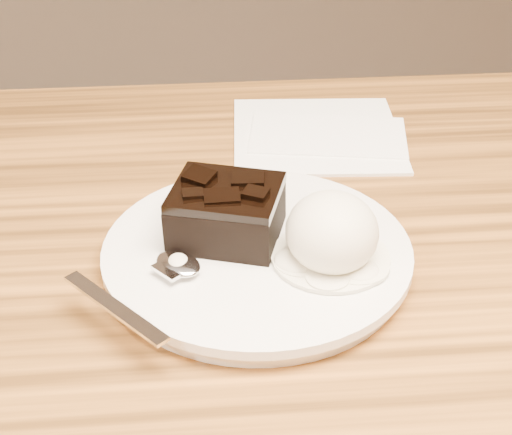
{
  "coord_description": "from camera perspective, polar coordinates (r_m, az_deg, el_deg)",
  "views": [
    {
      "loc": [
        -0.08,
        -0.47,
        1.12
      ],
      "look_at": [
        -0.04,
        0.05,
        0.79
      ],
      "focal_mm": 56.37,
      "sensor_mm": 36.0,
      "label": 1
    }
  ],
  "objects": [
    {
      "name": "crumb_a",
      "position": [
        0.6,
        3.34,
        -3.2
      ],
      "size": [
        0.01,
        0.01,
        0.0
      ],
      "primitive_type": "cube",
      "rotation": [
        0.0,
        0.0,
        0.95
      ],
      "color": "black",
      "rests_on": "plate"
    },
    {
      "name": "spoon",
      "position": [
        0.59,
        -5.53,
        -3.43
      ],
      "size": [
        0.12,
        0.14,
        0.01
      ],
      "primitive_type": null,
      "rotation": [
        0.0,
        0.0,
        0.72
      ],
      "color": "silver",
      "rests_on": "plate"
    },
    {
      "name": "ice_cream_scoop",
      "position": [
        0.59,
        5.41,
        -1.03
      ],
      "size": [
        0.07,
        0.07,
        0.06
      ],
      "primitive_type": "ellipsoid",
      "color": "silver",
      "rests_on": "plate"
    },
    {
      "name": "napkin",
      "position": [
        0.82,
        4.32,
        5.98
      ],
      "size": [
        0.18,
        0.18,
        0.01
      ],
      "primitive_type": "cube",
      "rotation": [
        0.0,
        0.0,
        -0.06
      ],
      "color": "white",
      "rests_on": "dining_table"
    },
    {
      "name": "plate",
      "position": [
        0.63,
        0.08,
        -2.82
      ],
      "size": [
        0.24,
        0.24,
        0.02
      ],
      "primitive_type": "cylinder",
      "color": "white",
      "rests_on": "dining_table"
    },
    {
      "name": "crumb_b",
      "position": [
        0.62,
        4.57,
        -2.29
      ],
      "size": [
        0.01,
        0.01,
        0.0
      ],
      "primitive_type": "cube",
      "rotation": [
        0.0,
        0.0,
        0.45
      ],
      "color": "black",
      "rests_on": "plate"
    },
    {
      "name": "brownie",
      "position": [
        0.62,
        -2.11,
        0.11
      ],
      "size": [
        0.1,
        0.09,
        0.04
      ],
      "primitive_type": "cube",
      "rotation": [
        0.0,
        0.0,
        -0.3
      ],
      "color": "black",
      "rests_on": "plate"
    },
    {
      "name": "melt_puddle",
      "position": [
        0.61,
        5.3,
        -2.88
      ],
      "size": [
        0.09,
        0.09,
        0.0
      ],
      "primitive_type": "cylinder",
      "color": "white",
      "rests_on": "plate"
    }
  ]
}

